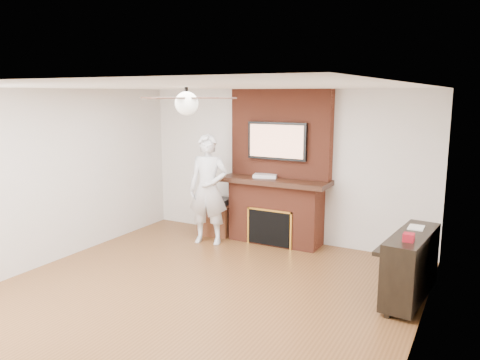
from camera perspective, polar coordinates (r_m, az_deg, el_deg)
The scene contains 12 objects.
room_shell at distance 5.41m, azimuth -6.30°, elevation -2.14°, with size 5.36×5.86×2.86m.
fireplace at distance 7.65m, azimuth 4.59°, elevation -0.32°, with size 1.78×0.64×2.50m.
tv at distance 7.51m, azimuth 4.53°, elevation 4.76°, with size 1.00×0.08×0.60m.
ceiling_fan at distance 5.28m, azimuth -6.54°, elevation 9.39°, with size 1.21×1.21×0.31m.
person at distance 7.59m, azimuth -3.88°, elevation -1.16°, with size 0.66×0.44×1.79m, color silver.
side_table at distance 8.24m, azimuth -2.71°, elevation -4.54°, with size 0.59×0.59×0.63m.
piano at distance 5.95m, azimuth 20.04°, elevation -9.66°, with size 0.59×1.29×0.92m.
cable_box at distance 7.61m, azimuth 3.10°, elevation 0.50°, with size 0.38×0.21×0.05m, color silver.
candle_orange at distance 7.69m, azimuth 3.36°, elevation -7.45°, with size 0.07×0.07×0.12m, color orange.
candle_green at distance 7.72m, azimuth 3.62°, elevation -7.44°, with size 0.07×0.07×0.10m, color #37893D.
candle_cream at distance 7.65m, azimuth 4.97°, elevation -7.65°, with size 0.07×0.07×0.09m, color #FFE8CA.
candle_blue at distance 7.63m, azimuth 5.86°, elevation -7.76°, with size 0.07×0.07×0.09m, color navy.
Camera 1 is at (3.01, -4.34, 2.43)m, focal length 35.00 mm.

